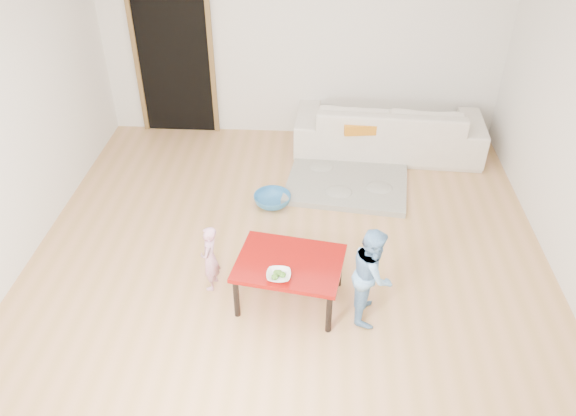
# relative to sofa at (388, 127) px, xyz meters

# --- Properties ---
(floor) EXTENTS (5.00, 5.00, 0.01)m
(floor) POSITION_rel_sofa_xyz_m (-1.11, -2.05, -0.33)
(floor) COLOR tan
(floor) RESTS_ON ground
(back_wall) EXTENTS (5.00, 0.02, 2.60)m
(back_wall) POSITION_rel_sofa_xyz_m (-1.11, 0.45, 0.97)
(back_wall) COLOR white
(back_wall) RESTS_ON floor
(left_wall) EXTENTS (0.02, 5.00, 2.60)m
(left_wall) POSITION_rel_sofa_xyz_m (-3.61, -2.05, 0.97)
(left_wall) COLOR white
(left_wall) RESTS_ON floor
(doorway) EXTENTS (1.02, 0.08, 2.11)m
(doorway) POSITION_rel_sofa_xyz_m (-2.71, 0.43, 0.69)
(doorway) COLOR brown
(doorway) RESTS_ON back_wall
(sofa) EXTENTS (2.33, 1.02, 0.67)m
(sofa) POSITION_rel_sofa_xyz_m (0.00, 0.00, 0.00)
(sofa) COLOR silver
(sofa) RESTS_ON floor
(cushion) EXTENTS (0.50, 0.45, 0.12)m
(cushion) POSITION_rel_sofa_xyz_m (-0.36, -0.26, 0.17)
(cushion) COLOR orange
(cushion) RESTS_ON sofa
(red_table) EXTENTS (0.98, 0.80, 0.44)m
(red_table) POSITION_rel_sofa_xyz_m (-1.07, -2.73, -0.11)
(red_table) COLOR maroon
(red_table) RESTS_ON floor
(bowl) EXTENTS (0.20, 0.20, 0.05)m
(bowl) POSITION_rel_sofa_xyz_m (-1.15, -2.94, 0.14)
(bowl) COLOR white
(bowl) RESTS_ON red_table
(broccoli) EXTENTS (0.12, 0.12, 0.06)m
(broccoli) POSITION_rel_sofa_xyz_m (-1.15, -2.94, 0.14)
(broccoli) COLOR #2D5919
(broccoli) RESTS_ON red_table
(child_pink) EXTENTS (0.17, 0.25, 0.66)m
(child_pink) POSITION_rel_sofa_xyz_m (-1.78, -2.60, -0.01)
(child_pink) COLOR #CE5E8D
(child_pink) RESTS_ON floor
(child_blue) EXTENTS (0.37, 0.46, 0.89)m
(child_blue) POSITION_rel_sofa_xyz_m (-0.38, -2.85, 0.11)
(child_blue) COLOR #578DCA
(child_blue) RESTS_ON floor
(basin) EXTENTS (0.41, 0.41, 0.13)m
(basin) POSITION_rel_sofa_xyz_m (-1.34, -1.29, -0.27)
(basin) COLOR teal
(basin) RESTS_ON floor
(blanket) EXTENTS (1.48, 1.28, 0.07)m
(blanket) POSITION_rel_sofa_xyz_m (-0.51, -0.82, -0.30)
(blanket) COLOR #A4A091
(blanket) RESTS_ON floor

